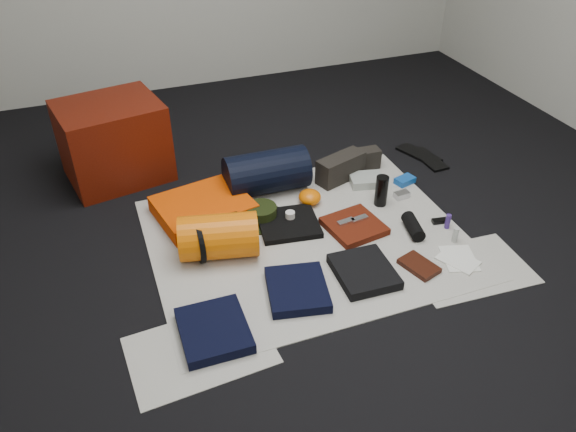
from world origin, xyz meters
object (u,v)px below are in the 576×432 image
object	(u,v)px
sleeping_pad	(203,208)
water_bottle	(381,191)
paperback_book	(419,266)
stuff_sack	(219,236)
compact_camera	(402,195)
red_cabinet	(114,141)
navy_duffel	(267,172)

from	to	relation	value
sleeping_pad	water_bottle	world-z (taller)	water_bottle
sleeping_pad	paperback_book	world-z (taller)	sleeping_pad
stuff_sack	compact_camera	distance (m)	1.13
stuff_sack	paperback_book	world-z (taller)	stuff_sack
red_cabinet	paperback_book	world-z (taller)	red_cabinet
red_cabinet	compact_camera	xyz separation A→B (m)	(1.50, -0.83, -0.21)
sleeping_pad	stuff_sack	world-z (taller)	stuff_sack
compact_camera	paperback_book	size ratio (longest dim) A/B	0.47
water_bottle	paperback_book	bearing A→B (deg)	-98.63
navy_duffel	water_bottle	xyz separation A→B (m)	(0.56, -0.36, -0.03)
red_cabinet	water_bottle	bearing A→B (deg)	-43.08
water_bottle	paperback_book	xyz separation A→B (m)	(-0.08, -0.56, -0.08)
compact_camera	paperback_book	bearing A→B (deg)	-116.80
sleeping_pad	compact_camera	distance (m)	1.14
navy_duffel	paperback_book	distance (m)	1.04
water_bottle	paperback_book	size ratio (longest dim) A/B	0.97
red_cabinet	paperback_book	distance (m)	1.90
sleeping_pad	navy_duffel	xyz separation A→B (m)	(0.41, 0.11, 0.08)
navy_duffel	compact_camera	distance (m)	0.79
stuff_sack	water_bottle	size ratio (longest dim) A/B	2.15
red_cabinet	paperback_book	size ratio (longest dim) A/B	3.06
compact_camera	red_cabinet	bearing A→B (deg)	146.30
red_cabinet	water_bottle	size ratio (longest dim) A/B	3.17
sleeping_pad	compact_camera	world-z (taller)	sleeping_pad
navy_duffel	stuff_sack	bearing A→B (deg)	-129.80
paperback_book	stuff_sack	bearing A→B (deg)	136.16
paperback_book	water_bottle	bearing A→B (deg)	64.05
stuff_sack	navy_duffel	size ratio (longest dim) A/B	0.81
red_cabinet	sleeping_pad	size ratio (longest dim) A/B	1.16
navy_duffel	compact_camera	xyz separation A→B (m)	(0.70, -0.34, -0.11)
navy_duffel	paperback_book	world-z (taller)	navy_duffel
red_cabinet	paperback_book	bearing A→B (deg)	-59.04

